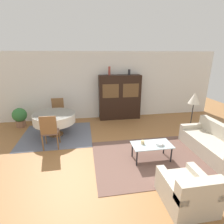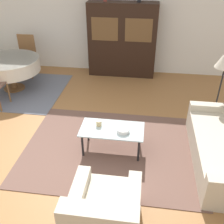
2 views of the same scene
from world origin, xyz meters
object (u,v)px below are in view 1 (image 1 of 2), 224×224
(bowl, at_px, (160,144))
(vase_short, at_px, (129,72))
(dining_table, at_px, (54,118))
(cup, at_px, (143,142))
(coffee_table, at_px, (152,146))
(vase_tall, at_px, (109,71))
(dining_chair_far, at_px, (58,110))
(armchair, at_px, (188,192))
(couch, at_px, (215,145))
(display_cabinet, at_px, (120,97))
(floor_lamp, at_px, (194,100))
(potted_plant, at_px, (20,116))
(dining_chair_near, at_px, (50,130))

(bowl, relative_size, vase_short, 0.94)
(dining_table, height_order, cup, dining_table)
(coffee_table, xyz_separation_m, vase_tall, (-0.60, 3.15, 1.58))
(dining_table, bearing_deg, dining_chair_far, 90.00)
(bowl, bearing_deg, coffee_table, 163.85)
(dining_chair_far, relative_size, vase_tall, 3.06)
(dining_table, bearing_deg, coffee_table, -35.97)
(dining_chair_far, bearing_deg, dining_table, 90.00)
(armchair, xyz_separation_m, vase_short, (0.08, 4.60, 1.63))
(couch, distance_m, bowl, 1.60)
(display_cabinet, distance_m, bowl, 3.25)
(armchair, height_order, bowl, armchair)
(floor_lamp, bearing_deg, cup, -151.15)
(dining_chair_far, distance_m, potted_plant, 1.39)
(armchair, distance_m, display_cabinet, 4.65)
(couch, bearing_deg, dining_chair_far, 57.06)
(dining_table, relative_size, dining_chair_far, 1.34)
(dining_table, bearing_deg, display_cabinet, 27.00)
(display_cabinet, relative_size, dining_chair_far, 1.78)
(display_cabinet, relative_size, cup, 19.54)
(cup, bearing_deg, coffee_table, -15.87)
(armchair, xyz_separation_m, display_cabinet, (-0.29, 4.60, 0.63))
(cup, distance_m, bowl, 0.42)
(cup, bearing_deg, bowl, -16.00)
(dining_table, bearing_deg, couch, -23.89)
(coffee_table, relative_size, potted_plant, 1.40)
(bowl, bearing_deg, cup, 164.00)
(dining_chair_far, bearing_deg, couch, 147.06)
(display_cabinet, height_order, dining_chair_near, display_cabinet)
(cup, bearing_deg, vase_tall, 97.03)
(display_cabinet, relative_size, potted_plant, 2.51)
(display_cabinet, distance_m, dining_table, 2.76)
(cup, xyz_separation_m, vase_short, (0.41, 3.08, 1.43))
(display_cabinet, relative_size, bowl, 9.08)
(display_cabinet, height_order, dining_table, display_cabinet)
(cup, relative_size, vase_short, 0.44)
(cup, bearing_deg, dining_chair_near, 158.65)
(coffee_table, bearing_deg, cup, 164.13)
(armchair, bearing_deg, dining_chair_far, 122.65)
(bowl, distance_m, vase_short, 3.51)
(dining_table, bearing_deg, cup, -37.47)
(armchair, distance_m, bowl, 1.42)
(vase_tall, bearing_deg, cup, -82.97)
(vase_short, bearing_deg, couch, -63.63)
(display_cabinet, relative_size, vase_tall, 5.46)
(couch, height_order, coffee_table, couch)
(couch, relative_size, dining_chair_near, 1.94)
(armchair, relative_size, potted_plant, 1.24)
(dining_chair_far, height_order, bowl, dining_chair_far)
(couch, distance_m, potted_plant, 6.45)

